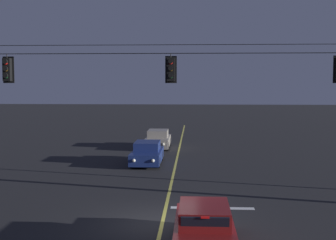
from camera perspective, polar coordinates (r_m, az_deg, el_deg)
The scene contains 9 objects.
ground_plane at distance 17.65m, azimuth -0.68°, elevation -12.26°, with size 180.00×180.00×0.00m, color black.
lane_centre_stripe at distance 26.03m, azimuth 0.62°, elevation -6.71°, with size 0.14×60.00×0.01m, color #D1C64C.
stop_bar_paint at distance 19.59m, azimuth 5.39°, elevation -10.55°, with size 3.40×0.36×0.01m, color silver.
signal_span_assembly at distance 19.56m, azimuth -0.16°, elevation 1.35°, with size 21.26×0.32×7.70m.
traffic_light_leftmost at distance 21.01m, azimuth -18.88°, elevation 5.79°, with size 0.48×0.41×1.22m.
traffic_light_left_inner at distance 19.51m, azimuth 0.34°, elevation 6.14°, with size 0.48×0.41×1.22m.
car_waiting_near_lane at distance 14.89m, azimuth 4.38°, elevation -12.88°, with size 1.80×4.33×1.39m.
car_oncoming_lead at distance 29.61m, azimuth -2.54°, elevation -4.07°, with size 1.80×4.42×1.39m.
car_oncoming_trailing at distance 36.70m, azimuth -1.22°, elevation -2.37°, with size 1.80×4.42×1.39m.
Camera 1 is at (1.14, -16.85, 5.13)m, focal length 50.43 mm.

